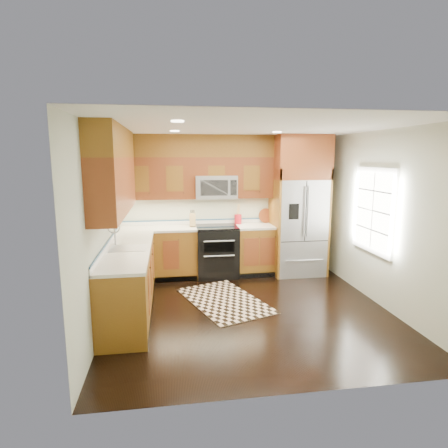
{
  "coord_description": "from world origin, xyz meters",
  "views": [
    {
      "loc": [
        -1.12,
        -5.06,
        2.21
      ],
      "look_at": [
        -0.27,
        0.6,
        1.18
      ],
      "focal_mm": 30.0,
      "sensor_mm": 36.0,
      "label": 1
    }
  ],
  "objects": [
    {
      "name": "window",
      "position": [
        1.98,
        0.2,
        1.4
      ],
      "size": [
        0.04,
        1.1,
        1.3
      ],
      "color": "white",
      "rests_on": "ground"
    },
    {
      "name": "cutting_board",
      "position": [
        0.75,
        1.94,
        0.95
      ],
      "size": [
        0.29,
        0.29,
        0.02
      ],
      "primitive_type": "cylinder",
      "rotation": [
        0.0,
        0.0,
        0.04
      ],
      "color": "brown",
      "rests_on": "countertop"
    },
    {
      "name": "rug",
      "position": [
        -0.3,
        0.4,
        0.01
      ],
      "size": [
        1.46,
        1.85,
        0.01
      ],
      "primitive_type": "cube",
      "rotation": [
        0.0,
        0.0,
        0.34
      ],
      "color": "black",
      "rests_on": "ground"
    },
    {
      "name": "wall_left",
      "position": [
        -2.0,
        0.0,
        1.3
      ],
      "size": [
        0.02,
        4.0,
        2.6
      ],
      "primitive_type": "cube",
      "color": "beige",
      "rests_on": "ground"
    },
    {
      "name": "ground",
      "position": [
        0.0,
        0.0,
        0.0
      ],
      "size": [
        4.0,
        4.0,
        0.0
      ],
      "primitive_type": "plane",
      "color": "black",
      "rests_on": "ground"
    },
    {
      "name": "wall_back",
      "position": [
        0.0,
        2.0,
        1.3
      ],
      "size": [
        4.0,
        0.02,
        2.6
      ],
      "primitive_type": "cube",
      "color": "beige",
      "rests_on": "ground"
    },
    {
      "name": "range",
      "position": [
        -0.25,
        1.67,
        0.47
      ],
      "size": [
        0.76,
        0.67,
        0.95
      ],
      "color": "black",
      "rests_on": "ground"
    },
    {
      "name": "base_cabinets",
      "position": [
        -1.23,
        0.9,
        0.45
      ],
      "size": [
        2.85,
        3.0,
        0.9
      ],
      "color": "brown",
      "rests_on": "ground"
    },
    {
      "name": "upper_cabinets",
      "position": [
        -1.15,
        1.09,
        2.02
      ],
      "size": [
        2.85,
        3.0,
        1.15
      ],
      "color": "brown",
      "rests_on": "ground"
    },
    {
      "name": "microwave",
      "position": [
        -0.25,
        1.8,
        1.66
      ],
      "size": [
        0.76,
        0.4,
        0.42
      ],
      "color": "#B2B2B7",
      "rests_on": "ground"
    },
    {
      "name": "refrigerator",
      "position": [
        1.3,
        1.63,
        1.3
      ],
      "size": [
        0.98,
        0.75,
        2.6
      ],
      "color": "#B2B2B7",
      "rests_on": "ground"
    },
    {
      "name": "utensil_crock",
      "position": [
        0.19,
        1.89,
        1.07
      ],
      "size": [
        0.14,
        0.14,
        0.38
      ],
      "color": "#B21522",
      "rests_on": "countertop"
    },
    {
      "name": "sink_faucet",
      "position": [
        -1.73,
        0.23,
        0.99
      ],
      "size": [
        0.54,
        0.44,
        0.37
      ],
      "color": "#B2B2B7",
      "rests_on": "countertop"
    },
    {
      "name": "countertop",
      "position": [
        -1.09,
        1.01,
        0.92
      ],
      "size": [
        2.86,
        3.01,
        0.04
      ],
      "color": "white",
      "rests_on": "base_cabinets"
    },
    {
      "name": "knife_block",
      "position": [
        -0.69,
        1.76,
        1.06
      ],
      "size": [
        0.12,
        0.16,
        0.31
      ],
      "color": "tan",
      "rests_on": "countertop"
    },
    {
      "name": "wall_right",
      "position": [
        2.0,
        0.0,
        1.3
      ],
      "size": [
        0.02,
        4.0,
        2.6
      ],
      "primitive_type": "cube",
      "color": "beige",
      "rests_on": "ground"
    }
  ]
}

